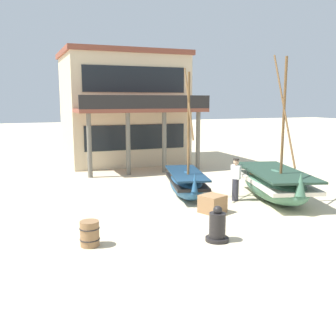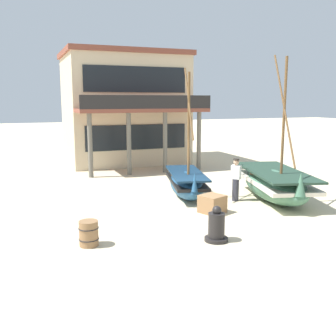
{
  "view_description": "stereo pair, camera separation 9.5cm",
  "coord_description": "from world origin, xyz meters",
  "px_view_note": "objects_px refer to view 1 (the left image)",
  "views": [
    {
      "loc": [
        -5.36,
        -12.52,
        3.93
      ],
      "look_at": [
        0.0,
        1.0,
        1.4
      ],
      "focal_mm": 41.83,
      "sensor_mm": 36.0,
      "label": 1
    },
    {
      "loc": [
        -5.27,
        -12.55,
        3.93
      ],
      "look_at": [
        0.0,
        1.0,
        1.4
      ],
      "focal_mm": 41.83,
      "sensor_mm": 36.0,
      "label": 2
    }
  ],
  "objects_px": {
    "cargo_crate": "(212,204)",
    "fishing_boat_near_left": "(186,183)",
    "fisherman_by_hull": "(236,180)",
    "harbor_building_main": "(123,108)",
    "fishing_boat_centre_large": "(275,183)",
    "capstan_winch": "(217,227)",
    "wooden_barrel": "(90,234)"
  },
  "relations": [
    {
      "from": "fisherman_by_hull",
      "to": "fishing_boat_centre_large",
      "type": "bearing_deg",
      "value": -14.64
    },
    {
      "from": "fishing_boat_near_left",
      "to": "fishing_boat_centre_large",
      "type": "distance_m",
      "value": 3.54
    },
    {
      "from": "wooden_barrel",
      "to": "fisherman_by_hull",
      "type": "bearing_deg",
      "value": 23.89
    },
    {
      "from": "capstan_winch",
      "to": "wooden_barrel",
      "type": "distance_m",
      "value": 3.54
    },
    {
      "from": "fishing_boat_near_left",
      "to": "harbor_building_main",
      "type": "relative_size",
      "value": 0.66
    },
    {
      "from": "fishing_boat_near_left",
      "to": "cargo_crate",
      "type": "xyz_separation_m",
      "value": [
        -0.12,
        -2.53,
        -0.26
      ]
    },
    {
      "from": "cargo_crate",
      "to": "harbor_building_main",
      "type": "xyz_separation_m",
      "value": [
        0.24,
        12.64,
        3.12
      ]
    },
    {
      "from": "fisherman_by_hull",
      "to": "harbor_building_main",
      "type": "xyz_separation_m",
      "value": [
        -1.39,
        11.48,
        2.61
      ]
    },
    {
      "from": "fishing_boat_centre_large",
      "to": "wooden_barrel",
      "type": "distance_m",
      "value": 8.16
    },
    {
      "from": "fisherman_by_hull",
      "to": "wooden_barrel",
      "type": "height_order",
      "value": "fisherman_by_hull"
    },
    {
      "from": "fishing_boat_centre_large",
      "to": "harbor_building_main",
      "type": "bearing_deg",
      "value": 103.89
    },
    {
      "from": "fishing_boat_near_left",
      "to": "wooden_barrel",
      "type": "relative_size",
      "value": 7.46
    },
    {
      "from": "cargo_crate",
      "to": "fishing_boat_near_left",
      "type": "bearing_deg",
      "value": 87.29
    },
    {
      "from": "harbor_building_main",
      "to": "fishing_boat_centre_large",
      "type": "bearing_deg",
      "value": -76.11
    },
    {
      "from": "wooden_barrel",
      "to": "cargo_crate",
      "type": "distance_m",
      "value": 4.9
    },
    {
      "from": "fisherman_by_hull",
      "to": "cargo_crate",
      "type": "relative_size",
      "value": 2.22
    },
    {
      "from": "fishing_boat_near_left",
      "to": "fishing_boat_centre_large",
      "type": "bearing_deg",
      "value": -30.21
    },
    {
      "from": "capstan_winch",
      "to": "cargo_crate",
      "type": "distance_m",
      "value": 2.82
    },
    {
      "from": "fishing_boat_centre_large",
      "to": "capstan_winch",
      "type": "bearing_deg",
      "value": -143.04
    },
    {
      "from": "fishing_boat_centre_large",
      "to": "capstan_winch",
      "type": "distance_m",
      "value": 5.49
    },
    {
      "from": "fishing_boat_near_left",
      "to": "harbor_building_main",
      "type": "bearing_deg",
      "value": 89.31
    },
    {
      "from": "fishing_boat_centre_large",
      "to": "harbor_building_main",
      "type": "relative_size",
      "value": 0.71
    },
    {
      "from": "harbor_building_main",
      "to": "wooden_barrel",
      "type": "bearing_deg",
      "value": -108.84
    },
    {
      "from": "harbor_building_main",
      "to": "cargo_crate",
      "type": "bearing_deg",
      "value": -91.1
    },
    {
      "from": "fishing_boat_near_left",
      "to": "fisherman_by_hull",
      "type": "bearing_deg",
      "value": -42.36
    },
    {
      "from": "fishing_boat_centre_large",
      "to": "capstan_winch",
      "type": "height_order",
      "value": "fishing_boat_centre_large"
    },
    {
      "from": "cargo_crate",
      "to": "fishing_boat_centre_large",
      "type": "bearing_deg",
      "value": 13.29
    },
    {
      "from": "fishing_boat_near_left",
      "to": "wooden_barrel",
      "type": "distance_m",
      "value": 6.3
    },
    {
      "from": "capstan_winch",
      "to": "cargo_crate",
      "type": "bearing_deg",
      "value": 64.72
    },
    {
      "from": "fishing_boat_near_left",
      "to": "capstan_winch",
      "type": "distance_m",
      "value": 5.26
    },
    {
      "from": "wooden_barrel",
      "to": "harbor_building_main",
      "type": "bearing_deg",
      "value": 71.16
    },
    {
      "from": "fishing_boat_centre_large",
      "to": "fisherman_by_hull",
      "type": "bearing_deg",
      "value": 165.36
    }
  ]
}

